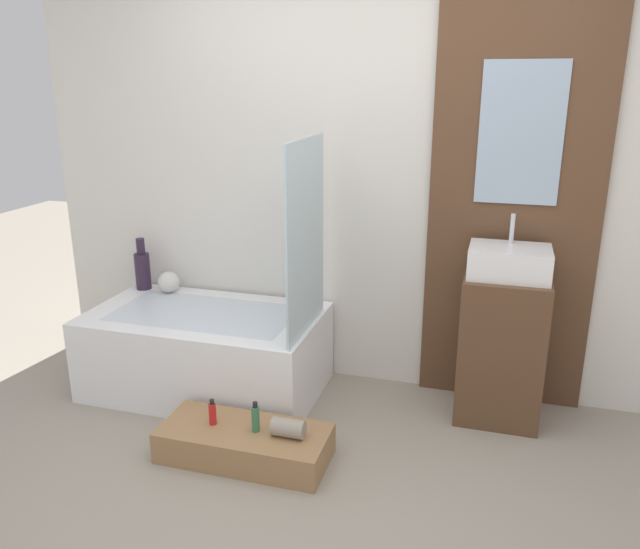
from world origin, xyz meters
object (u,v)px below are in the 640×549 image
(sink, at_px, (509,262))
(bottle_soap_secondary, at_px, (256,418))
(vase_tall_dark, at_px, (142,268))
(wooden_step_bench, at_px, (245,443))
(bottle_soap_primary, at_px, (212,413))
(bathtub, at_px, (207,351))
(vase_round_light, at_px, (169,282))

(sink, xyz_separation_m, bottle_soap_secondary, (-1.12, -0.79, -0.66))
(vase_tall_dark, bearing_deg, bottle_soap_secondary, -38.43)
(wooden_step_bench, distance_m, bottle_soap_primary, 0.22)
(bathtub, relative_size, vase_tall_dark, 4.03)
(bottle_soap_primary, bearing_deg, sink, 30.18)
(vase_round_light, distance_m, bottle_soap_primary, 1.19)
(bathtub, xyz_separation_m, wooden_step_bench, (0.50, -0.61, -0.17))
(vase_round_light, height_order, bottle_soap_secondary, vase_round_light)
(sink, bearing_deg, bathtub, -174.13)
(sink, relative_size, bottle_soap_primary, 3.07)
(bottle_soap_primary, distance_m, bottle_soap_secondary, 0.23)
(wooden_step_bench, relative_size, bottle_soap_secondary, 5.31)
(wooden_step_bench, relative_size, bottle_soap_primary, 6.19)
(vase_tall_dark, xyz_separation_m, bottle_soap_primary, (0.92, -0.91, -0.41))
(wooden_step_bench, relative_size, vase_round_light, 6.13)
(sink, bearing_deg, bottle_soap_secondary, -144.99)
(vase_round_light, bearing_deg, bottle_soap_primary, -51.04)
(sink, bearing_deg, vase_tall_dark, 176.93)
(wooden_step_bench, xyz_separation_m, bottle_soap_primary, (-0.17, 0.00, 0.14))
(vase_tall_dark, relative_size, vase_round_light, 2.47)
(vase_round_light, xyz_separation_m, bottle_soap_primary, (0.72, -0.89, -0.34))
(bathtub, bearing_deg, vase_round_light, 144.47)
(vase_tall_dark, bearing_deg, bottle_soap_primary, -44.80)
(wooden_step_bench, height_order, vase_tall_dark, vase_tall_dark)
(bathtub, relative_size, sink, 3.28)
(bottle_soap_primary, height_order, bottle_soap_secondary, bottle_soap_secondary)
(vase_round_light, xyz_separation_m, bottle_soap_secondary, (0.95, -0.89, -0.33))
(vase_tall_dark, bearing_deg, wooden_step_bench, -40.02)
(vase_round_light, height_order, bottle_soap_primary, vase_round_light)
(bathtub, height_order, vase_tall_dark, vase_tall_dark)
(bottle_soap_primary, relative_size, bottle_soap_secondary, 0.86)
(sink, bearing_deg, wooden_step_bench, -146.44)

